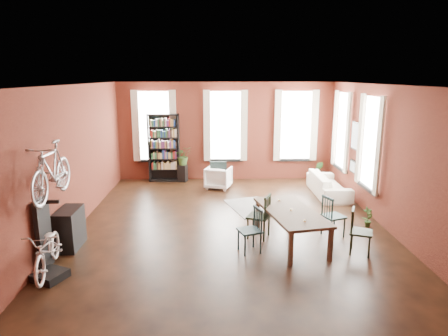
{
  "coord_description": "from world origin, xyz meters",
  "views": [
    {
      "loc": [
        -0.37,
        -8.49,
        3.39
      ],
      "look_at": [
        -0.14,
        0.6,
        1.28
      ],
      "focal_mm": 32.0,
      "sensor_mm": 36.0,
      "label": 1
    }
  ],
  "objects_px": {
    "bike_trainer": "(50,276)",
    "console_table": "(70,228)",
    "white_armchair": "(218,176)",
    "bicycle_floor": "(46,230)",
    "dining_chair_b": "(259,216)",
    "cream_sofa": "(329,181)",
    "bookshelf": "(164,148)",
    "dining_table": "(290,227)",
    "dining_chair_d": "(333,216)",
    "dining_chair_c": "(361,232)",
    "plant_stand": "(183,173)",
    "dining_chair_a": "(250,230)"
  },
  "relations": [
    {
      "from": "bike_trainer",
      "to": "console_table",
      "type": "xyz_separation_m",
      "value": [
        -0.1,
        1.32,
        0.33
      ]
    },
    {
      "from": "white_armchair",
      "to": "bicycle_floor",
      "type": "distance_m",
      "value": 6.32
    },
    {
      "from": "dining_chair_b",
      "to": "white_armchair",
      "type": "xyz_separation_m",
      "value": [
        -0.81,
        3.86,
        -0.11
      ]
    },
    {
      "from": "white_armchair",
      "to": "cream_sofa",
      "type": "xyz_separation_m",
      "value": [
        3.19,
        -0.77,
        0.04
      ]
    },
    {
      "from": "cream_sofa",
      "to": "console_table",
      "type": "xyz_separation_m",
      "value": [
        -6.23,
        -3.5,
        -0.01
      ]
    },
    {
      "from": "dining_chair_b",
      "to": "bookshelf",
      "type": "xyz_separation_m",
      "value": [
        -2.57,
        4.79,
        0.62
      ]
    },
    {
      "from": "dining_table",
      "to": "cream_sofa",
      "type": "xyz_separation_m",
      "value": [
        1.76,
        3.4,
        0.05
      ]
    },
    {
      "from": "white_armchair",
      "to": "console_table",
      "type": "distance_m",
      "value": 5.24
    },
    {
      "from": "dining_chair_b",
      "to": "dining_chair_d",
      "type": "distance_m",
      "value": 1.62
    },
    {
      "from": "cream_sofa",
      "to": "dining_table",
      "type": "bearing_deg",
      "value": 152.68
    },
    {
      "from": "dining_chair_b",
      "to": "bike_trainer",
      "type": "relative_size",
      "value": 2.03
    },
    {
      "from": "bicycle_floor",
      "to": "dining_chair_b",
      "type": "bearing_deg",
      "value": 15.85
    },
    {
      "from": "white_armchair",
      "to": "console_table",
      "type": "height_order",
      "value": "console_table"
    },
    {
      "from": "dining_table",
      "to": "dining_chair_c",
      "type": "xyz_separation_m",
      "value": [
        1.27,
        -0.53,
        0.09
      ]
    },
    {
      "from": "dining_chair_d",
      "to": "cream_sofa",
      "type": "xyz_separation_m",
      "value": [
        0.76,
        3.05,
        -0.04
      ]
    },
    {
      "from": "bike_trainer",
      "to": "plant_stand",
      "type": "xyz_separation_m",
      "value": [
        1.76,
        6.43,
        0.21
      ]
    },
    {
      "from": "cream_sofa",
      "to": "bicycle_floor",
      "type": "bearing_deg",
      "value": 128.1
    },
    {
      "from": "dining_chair_b",
      "to": "bookshelf",
      "type": "distance_m",
      "value": 5.47
    },
    {
      "from": "dining_chair_c",
      "to": "bookshelf",
      "type": "bearing_deg",
      "value": 61.39
    },
    {
      "from": "dining_chair_b",
      "to": "console_table",
      "type": "distance_m",
      "value": 3.87
    },
    {
      "from": "dining_chair_c",
      "to": "white_armchair",
      "type": "relative_size",
      "value": 1.2
    },
    {
      "from": "console_table",
      "to": "cream_sofa",
      "type": "bearing_deg",
      "value": 29.33
    },
    {
      "from": "dining_chair_b",
      "to": "dining_chair_d",
      "type": "xyz_separation_m",
      "value": [
        1.62,
        0.04,
        -0.03
      ]
    },
    {
      "from": "dining_chair_a",
      "to": "console_table",
      "type": "bearing_deg",
      "value": -114.21
    },
    {
      "from": "plant_stand",
      "to": "bicycle_floor",
      "type": "bearing_deg",
      "value": -105.41
    },
    {
      "from": "dining_table",
      "to": "bicycle_floor",
      "type": "height_order",
      "value": "bicycle_floor"
    },
    {
      "from": "dining_table",
      "to": "dining_chair_a",
      "type": "xyz_separation_m",
      "value": [
        -0.88,
        -0.4,
        0.09
      ]
    },
    {
      "from": "dining_chair_a",
      "to": "plant_stand",
      "type": "relative_size",
      "value": 1.6
    },
    {
      "from": "dining_table",
      "to": "dining_chair_d",
      "type": "distance_m",
      "value": 1.06
    },
    {
      "from": "dining_chair_b",
      "to": "cream_sofa",
      "type": "distance_m",
      "value": 3.9
    },
    {
      "from": "dining_chair_a",
      "to": "bookshelf",
      "type": "relative_size",
      "value": 0.4
    },
    {
      "from": "dining_chair_b",
      "to": "dining_chair_c",
      "type": "xyz_separation_m",
      "value": [
        1.9,
        -0.84,
        -0.03
      ]
    },
    {
      "from": "dining_chair_c",
      "to": "cream_sofa",
      "type": "height_order",
      "value": "dining_chair_c"
    },
    {
      "from": "dining_table",
      "to": "dining_chair_b",
      "type": "bearing_deg",
      "value": 141.07
    },
    {
      "from": "bicycle_floor",
      "to": "dining_chair_a",
      "type": "bearing_deg",
      "value": 7.26
    },
    {
      "from": "dining_chair_b",
      "to": "console_table",
      "type": "height_order",
      "value": "dining_chair_b"
    },
    {
      "from": "dining_table",
      "to": "dining_chair_c",
      "type": "bearing_deg",
      "value": -34.83
    },
    {
      "from": "dining_chair_b",
      "to": "console_table",
      "type": "relative_size",
      "value": 1.19
    },
    {
      "from": "bookshelf",
      "to": "dining_chair_a",
      "type": "bearing_deg",
      "value": -67.2
    },
    {
      "from": "dining_chair_d",
      "to": "bicycle_floor",
      "type": "xyz_separation_m",
      "value": [
        -5.36,
        -1.75,
        0.45
      ]
    },
    {
      "from": "dining_chair_a",
      "to": "cream_sofa",
      "type": "relative_size",
      "value": 0.42
    },
    {
      "from": "bookshelf",
      "to": "bicycle_floor",
      "type": "relative_size",
      "value": 1.45
    },
    {
      "from": "plant_stand",
      "to": "dining_chair_d",
      "type": "bearing_deg",
      "value": -52.3
    },
    {
      "from": "dining_chair_a",
      "to": "dining_chair_b",
      "type": "height_order",
      "value": "dining_chair_b"
    },
    {
      "from": "cream_sofa",
      "to": "console_table",
      "type": "distance_m",
      "value": 7.15
    },
    {
      "from": "console_table",
      "to": "bicycle_floor",
      "type": "height_order",
      "value": "bicycle_floor"
    },
    {
      "from": "white_armchair",
      "to": "plant_stand",
      "type": "height_order",
      "value": "white_armchair"
    },
    {
      "from": "bike_trainer",
      "to": "plant_stand",
      "type": "height_order",
      "value": "plant_stand"
    },
    {
      "from": "dining_chair_d",
      "to": "cream_sofa",
      "type": "relative_size",
      "value": 0.43
    },
    {
      "from": "white_armchair",
      "to": "cream_sofa",
      "type": "bearing_deg",
      "value": -176.73
    }
  ]
}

